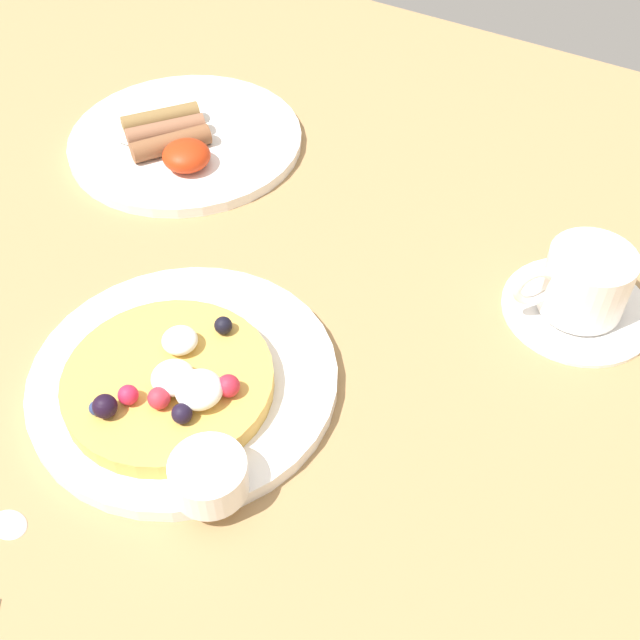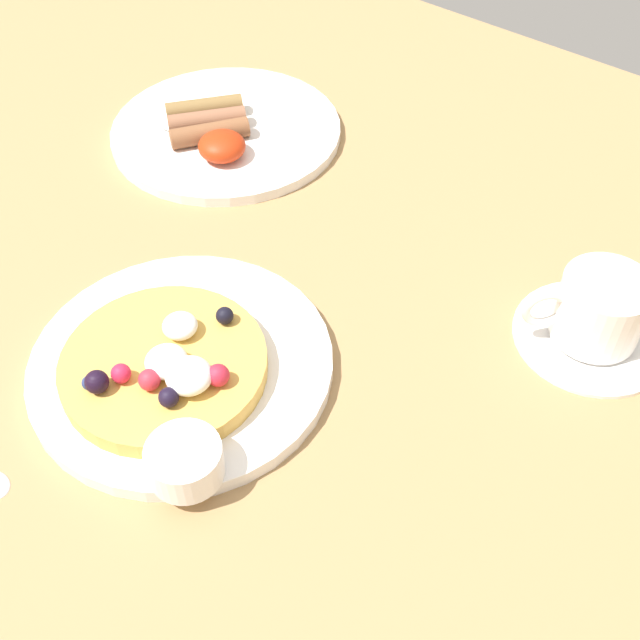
{
  "view_description": "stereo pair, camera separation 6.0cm",
  "coord_description": "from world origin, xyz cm",
  "px_view_note": "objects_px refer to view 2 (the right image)",
  "views": [
    {
      "loc": [
        23.09,
        -32.98,
        50.81
      ],
      "look_at": [
        0.84,
        4.31,
        4.0
      ],
      "focal_mm": 44.39,
      "sensor_mm": 36.0,
      "label": 1
    },
    {
      "loc": [
        28.03,
        -29.54,
        50.81
      ],
      "look_at": [
        0.84,
        4.31,
        4.0
      ],
      "focal_mm": 44.39,
      "sensor_mm": 36.0,
      "label": 2
    }
  ],
  "objects_px": {
    "syrup_ramekin": "(185,461)",
    "coffee_saucer": "(591,335)",
    "coffee_cup": "(599,307)",
    "pancake_plate": "(182,364)",
    "breakfast_plate": "(226,131)"
  },
  "relations": [
    {
      "from": "pancake_plate",
      "to": "coffee_saucer",
      "type": "xyz_separation_m",
      "value": [
        0.25,
        0.24,
        -0.0
      ]
    },
    {
      "from": "pancake_plate",
      "to": "syrup_ramekin",
      "type": "xyz_separation_m",
      "value": [
        0.08,
        -0.07,
        0.02
      ]
    },
    {
      "from": "breakfast_plate",
      "to": "syrup_ramekin",
      "type": "bearing_deg",
      "value": -50.17
    },
    {
      "from": "coffee_cup",
      "to": "pancake_plate",
      "type": "bearing_deg",
      "value": -135.44
    },
    {
      "from": "coffee_cup",
      "to": "coffee_saucer",
      "type": "bearing_deg",
      "value": 42.67
    },
    {
      "from": "coffee_saucer",
      "to": "breakfast_plate",
      "type": "bearing_deg",
      "value": 176.75
    },
    {
      "from": "coffee_saucer",
      "to": "coffee_cup",
      "type": "bearing_deg",
      "value": -137.33
    },
    {
      "from": "pancake_plate",
      "to": "syrup_ramekin",
      "type": "distance_m",
      "value": 0.11
    },
    {
      "from": "breakfast_plate",
      "to": "coffee_cup",
      "type": "relative_size",
      "value": 2.85
    },
    {
      "from": "syrup_ramekin",
      "to": "coffee_saucer",
      "type": "relative_size",
      "value": 0.42
    },
    {
      "from": "breakfast_plate",
      "to": "coffee_saucer",
      "type": "bearing_deg",
      "value": -3.25
    },
    {
      "from": "syrup_ramekin",
      "to": "breakfast_plate",
      "type": "xyz_separation_m",
      "value": [
        -0.29,
        0.34,
        -0.02
      ]
    },
    {
      "from": "syrup_ramekin",
      "to": "coffee_saucer",
      "type": "distance_m",
      "value": 0.36
    },
    {
      "from": "pancake_plate",
      "to": "coffee_cup",
      "type": "xyz_separation_m",
      "value": [
        0.25,
        0.24,
        0.03
      ]
    },
    {
      "from": "pancake_plate",
      "to": "coffee_cup",
      "type": "relative_size",
      "value": 2.79
    }
  ]
}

